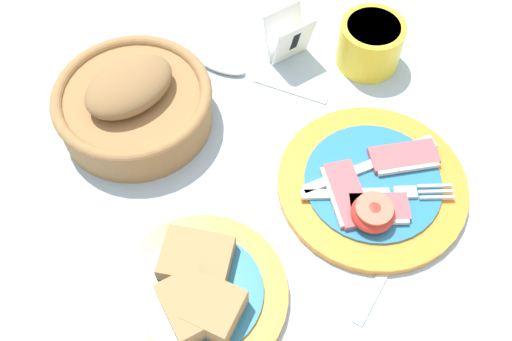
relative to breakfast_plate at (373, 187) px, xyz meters
The scene contains 8 objects.
ground_plane 0.08m from the breakfast_plate, behind, with size 3.00×3.00×0.00m, color #A3BCD1.
breakfast_plate is the anchor object (origin of this frame).
bread_plate 0.25m from the breakfast_plate, behind, with size 0.20×0.20×0.05m.
sugar_cup 0.22m from the breakfast_plate, 59.78° to the left, with size 0.09×0.09×0.07m.
bread_basket 0.32m from the breakfast_plate, 133.73° to the left, with size 0.21×0.21×0.09m.
number_card 0.25m from the breakfast_plate, 87.00° to the left, with size 0.06×0.05×0.07m.
teaspoon_by_saucer 0.19m from the breakfast_plate, 129.64° to the right, with size 0.17×0.12×0.01m.
teaspoon_near_cup 0.25m from the breakfast_plate, 104.79° to the left, with size 0.14×0.16×0.01m.
Camera 1 is at (-0.22, -0.27, 0.64)m, focal length 42.00 mm.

